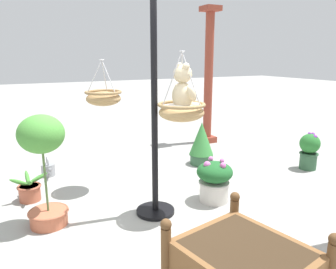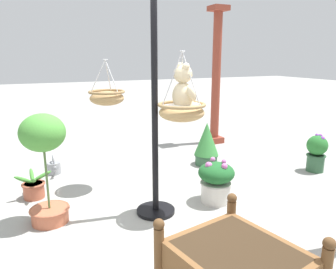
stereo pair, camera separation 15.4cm
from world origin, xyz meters
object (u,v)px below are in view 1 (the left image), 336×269
at_px(hanging_basket_with_teddy, 181,111).
at_px(potted_plant_flowering_red, 201,143).
at_px(potted_plant_small_succulent, 214,180).
at_px(display_pole_central, 155,143).
at_px(greenhouse_pillar_far_back, 208,79).
at_px(potted_plant_bushy_green, 30,190).
at_px(watering_can, 48,169).
at_px(hanging_basket_left_high, 103,97).
at_px(teddy_bear, 184,90).
at_px(potted_plant_tall_leafy, 43,158).
at_px(potted_plant_fern_front, 309,150).

bearing_deg(hanging_basket_with_teddy, potted_plant_flowering_red, 139.85).
bearing_deg(potted_plant_small_succulent, potted_plant_flowering_red, 153.75).
xyz_separation_m(display_pole_central, greenhouse_pillar_far_back, (-2.39, 2.30, 0.47)).
bearing_deg(potted_plant_bushy_green, hanging_basket_with_teddy, 52.53).
relative_size(display_pole_central, potted_plant_flowering_red, 3.66).
bearing_deg(hanging_basket_with_teddy, watering_can, -148.62).
distance_m(hanging_basket_with_teddy, potted_plant_flowering_red, 1.99).
distance_m(hanging_basket_left_high, watering_can, 1.57).
bearing_deg(greenhouse_pillar_far_back, hanging_basket_with_teddy, -38.90).
height_order(potted_plant_small_succulent, watering_can, potted_plant_small_succulent).
xyz_separation_m(teddy_bear, potted_plant_flowering_red, (-1.38, 1.14, -1.06)).
relative_size(display_pole_central, greenhouse_pillar_far_back, 0.97).
xyz_separation_m(potted_plant_tall_leafy, watering_can, (-1.53, 0.19, -0.65)).
xyz_separation_m(display_pole_central, potted_plant_bushy_green, (-1.01, -1.26, -0.69)).
distance_m(hanging_basket_left_high, greenhouse_pillar_far_back, 2.96).
bearing_deg(display_pole_central, watering_can, -152.44).
xyz_separation_m(teddy_bear, potted_plant_tall_leafy, (-0.42, -1.40, -0.66)).
relative_size(teddy_bear, potted_plant_flowering_red, 0.70).
distance_m(teddy_bear, hanging_basket_left_high, 1.24).
relative_size(hanging_basket_left_high, greenhouse_pillar_far_back, 0.22).
xyz_separation_m(teddy_bear, potted_plant_fern_front, (-0.40, 2.53, -1.10)).
xyz_separation_m(potted_plant_tall_leafy, potted_plant_bushy_green, (-0.74, -0.13, -0.61)).
bearing_deg(potted_plant_flowering_red, watering_can, -103.69).
relative_size(teddy_bear, potted_plant_tall_leafy, 0.42).
height_order(potted_plant_fern_front, potted_plant_bushy_green, potted_plant_fern_front).
height_order(hanging_basket_with_teddy, potted_plant_fern_front, hanging_basket_with_teddy).
xyz_separation_m(display_pole_central, potted_plant_flowering_red, (-1.23, 1.41, -0.47)).
xyz_separation_m(potted_plant_flowering_red, potted_plant_tall_leafy, (0.96, -2.54, 0.39)).
height_order(teddy_bear, potted_plant_tall_leafy, teddy_bear).
height_order(hanging_basket_with_teddy, potted_plant_tall_leafy, hanging_basket_with_teddy).
bearing_deg(hanging_basket_with_teddy, potted_plant_bushy_green, -127.47).
distance_m(hanging_basket_left_high, potted_plant_fern_front, 3.30).
height_order(display_pole_central, teddy_bear, display_pole_central).
distance_m(potted_plant_flowering_red, potted_plant_tall_leafy, 2.75).
relative_size(hanging_basket_with_teddy, watering_can, 2.10).
relative_size(teddy_bear, potted_plant_fern_front, 0.84).
distance_m(potted_plant_fern_front, potted_plant_flowering_red, 1.70).
xyz_separation_m(hanging_basket_left_high, potted_plant_fern_front, (0.70, 3.09, -0.94)).
height_order(potted_plant_flowering_red, potted_plant_bushy_green, potted_plant_flowering_red).
distance_m(display_pole_central, hanging_basket_with_teddy, 0.47).
xyz_separation_m(greenhouse_pillar_far_back, potted_plant_tall_leafy, (2.12, -3.43, -0.55)).
relative_size(greenhouse_pillar_far_back, potted_plant_tall_leafy, 2.25).
bearing_deg(potted_plant_tall_leafy, potted_plant_bushy_green, -169.94).
height_order(potted_plant_tall_leafy, potted_plant_bushy_green, potted_plant_tall_leafy).
bearing_deg(potted_plant_small_succulent, display_pole_central, -93.24).
height_order(hanging_basket_left_high, watering_can, hanging_basket_left_high).
bearing_deg(hanging_basket_left_high, display_pole_central, 16.55).
bearing_deg(potted_plant_small_succulent, hanging_basket_with_teddy, -78.84).
height_order(potted_plant_fern_front, potted_plant_tall_leafy, potted_plant_tall_leafy).
bearing_deg(teddy_bear, potted_plant_flowering_red, 140.43).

